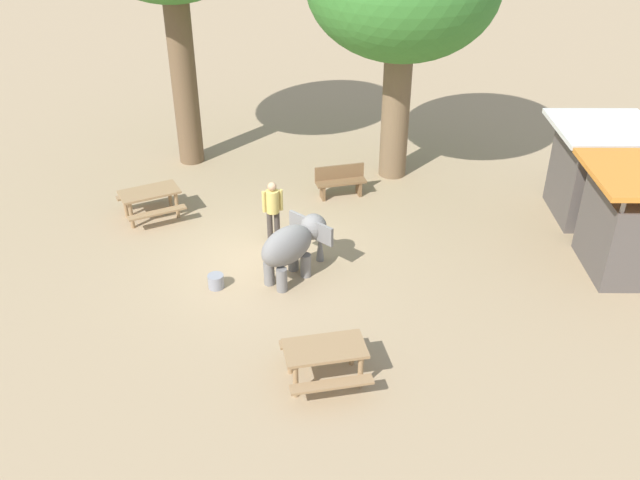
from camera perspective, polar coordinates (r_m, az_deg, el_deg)
ground_plane at (r=16.44m, az=-4.42°, el=-1.59°), size 60.00×60.00×0.00m
elephant at (r=15.34m, az=-2.25°, el=-0.36°), size 1.82×1.78×1.34m
person_handler at (r=16.68m, az=-3.96°, el=2.74°), size 0.32×0.50×1.62m
wooden_bench at (r=19.05m, az=1.71°, el=5.00°), size 0.74×1.46×0.88m
picnic_table_near at (r=12.69m, az=0.40°, el=-9.59°), size 1.75×1.77×0.78m
picnic_table_far at (r=18.42m, az=-13.99°, el=3.46°), size 2.01×2.01×0.78m
market_stall_white at (r=19.12m, az=21.96°, el=4.96°), size 2.50×2.50×2.52m
market_stall_orange at (r=17.01m, az=24.71°, el=1.03°), size 2.50×2.50×2.52m
feed_bucket at (r=15.51m, az=-8.67°, el=-3.42°), size 0.36×0.36×0.32m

